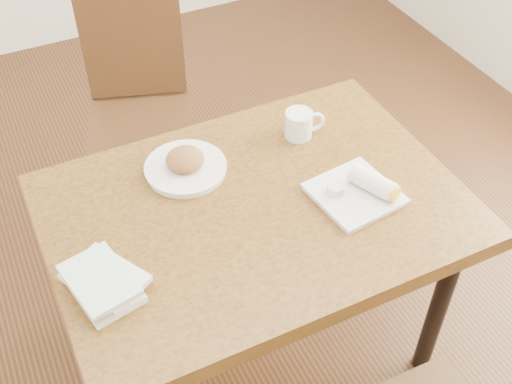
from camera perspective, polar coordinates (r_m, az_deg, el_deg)
name	(u,v)px	position (r m, az deg, el deg)	size (l,w,h in m)	color
ground	(256,345)	(2.49, 0.00, -13.48)	(4.00, 5.00, 0.01)	#472814
table	(256,223)	(1.95, 0.00, -2.76)	(1.22, 0.87, 0.75)	brown
chair_far	(139,98)	(2.69, -10.37, 8.18)	(0.53, 0.53, 0.95)	#412712
plate_scone	(185,165)	(2.00, -6.29, 2.40)	(0.26, 0.26, 0.08)	white
coffee_mug	(300,123)	(2.11, 3.93, 6.10)	(0.13, 0.09, 0.09)	white
plate_burrito	(360,190)	(1.93, 9.25, 0.15)	(0.26, 0.26, 0.08)	white
book_stack	(103,282)	(1.71, -13.46, -7.78)	(0.22, 0.25, 0.06)	white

